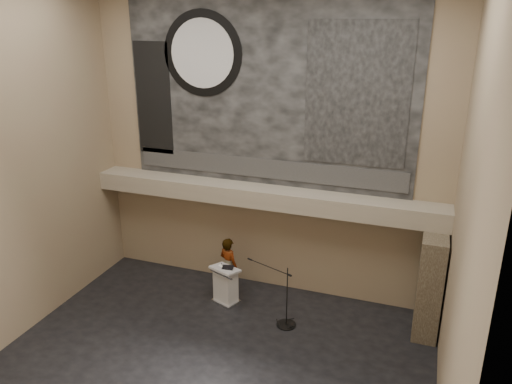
% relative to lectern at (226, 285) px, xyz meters
% --- Properties ---
extents(floor, '(10.00, 10.00, 0.00)m').
position_rel_lectern_xyz_m(floor, '(0.68, -2.59, -0.55)').
color(floor, black).
rests_on(floor, ground).
extents(wall_back, '(10.00, 0.02, 8.50)m').
position_rel_lectern_xyz_m(wall_back, '(0.68, 1.41, 3.70)').
color(wall_back, '#8B7258').
rests_on(wall_back, floor).
extents(wall_front, '(10.00, 0.02, 8.50)m').
position_rel_lectern_xyz_m(wall_front, '(0.68, -6.59, 3.70)').
color(wall_front, '#8B7258').
rests_on(wall_front, floor).
extents(wall_left, '(0.02, 8.00, 8.50)m').
position_rel_lectern_xyz_m(wall_left, '(-4.32, -2.59, 3.70)').
color(wall_left, '#8B7258').
rests_on(wall_left, floor).
extents(wall_right, '(0.02, 8.00, 8.50)m').
position_rel_lectern_xyz_m(wall_right, '(5.68, -2.59, 3.70)').
color(wall_right, '#8B7258').
rests_on(wall_right, floor).
extents(soffit, '(10.00, 0.80, 0.50)m').
position_rel_lectern_xyz_m(soffit, '(0.68, 1.01, 2.40)').
color(soffit, gray).
rests_on(soffit, wall_back).
extents(sprinkler_left, '(0.04, 0.04, 0.06)m').
position_rel_lectern_xyz_m(sprinkler_left, '(-0.92, 0.96, 2.12)').
color(sprinkler_left, '#B2893D').
rests_on(sprinkler_left, soffit).
extents(sprinkler_right, '(0.04, 0.04, 0.06)m').
position_rel_lectern_xyz_m(sprinkler_right, '(2.58, 0.96, 2.12)').
color(sprinkler_right, '#B2893D').
rests_on(sprinkler_right, soffit).
extents(banner, '(8.00, 0.05, 5.00)m').
position_rel_lectern_xyz_m(banner, '(0.68, 1.38, 5.15)').
color(banner, black).
rests_on(banner, wall_back).
extents(banner_text_strip, '(7.76, 0.02, 0.55)m').
position_rel_lectern_xyz_m(banner_text_strip, '(0.68, 1.34, 3.10)').
color(banner_text_strip, '#2F2F2F').
rests_on(banner_text_strip, banner).
extents(banner_clock_rim, '(2.30, 0.02, 2.30)m').
position_rel_lectern_xyz_m(banner_clock_rim, '(-1.12, 1.34, 6.15)').
color(banner_clock_rim, black).
rests_on(banner_clock_rim, banner).
extents(banner_clock_face, '(1.84, 0.02, 1.84)m').
position_rel_lectern_xyz_m(banner_clock_face, '(-1.12, 1.32, 6.15)').
color(banner_clock_face, silver).
rests_on(banner_clock_face, banner).
extents(banner_building_print, '(2.60, 0.02, 3.60)m').
position_rel_lectern_xyz_m(banner_building_print, '(3.08, 1.34, 5.25)').
color(banner_building_print, black).
rests_on(banner_building_print, banner).
extents(banner_brick_print, '(1.10, 0.02, 3.20)m').
position_rel_lectern_xyz_m(banner_brick_print, '(-2.72, 1.34, 4.85)').
color(banner_brick_print, black).
rests_on(banner_brick_print, banner).
extents(stone_pier, '(0.60, 1.40, 2.70)m').
position_rel_lectern_xyz_m(stone_pier, '(5.33, 0.56, 0.80)').
color(stone_pier, '#403527').
rests_on(stone_pier, floor).
extents(lectern, '(0.91, 0.78, 1.14)m').
position_rel_lectern_xyz_m(lectern, '(0.00, 0.00, 0.00)').
color(lectern, silver).
rests_on(lectern, floor).
extents(binder, '(0.35, 0.30, 0.04)m').
position_rel_lectern_xyz_m(binder, '(0.07, 0.01, 0.56)').
color(binder, black).
rests_on(binder, lectern).
extents(papers, '(0.27, 0.35, 0.00)m').
position_rel_lectern_xyz_m(papers, '(-0.13, -0.03, 0.55)').
color(papers, white).
rests_on(papers, lectern).
extents(speaker_person, '(0.75, 0.64, 1.75)m').
position_rel_lectern_xyz_m(speaker_person, '(-0.11, 0.50, 0.32)').
color(speaker_person, silver).
rests_on(speaker_person, floor).
extents(mic_stand, '(1.51, 0.74, 1.68)m').
position_rel_lectern_xyz_m(mic_stand, '(1.87, -0.46, -0.29)').
color(mic_stand, black).
rests_on(mic_stand, floor).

